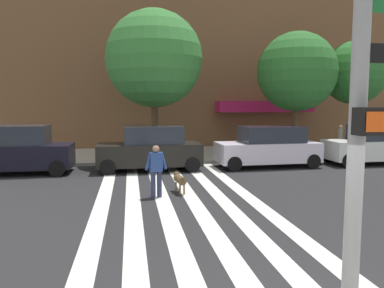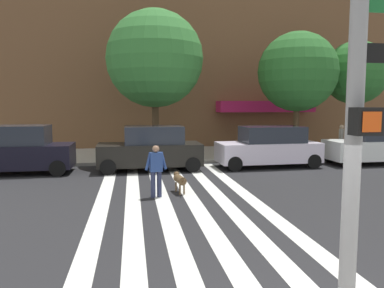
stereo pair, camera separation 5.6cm
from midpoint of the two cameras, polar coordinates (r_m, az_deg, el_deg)
The scene contains 14 objects.
ground_plane at distance 11.66m, azimuth 1.97°, elevation -8.45°, with size 160.00×160.00×0.00m, color #232326.
sidewalk_far at distance 21.48m, azimuth -3.31°, elevation -1.56°, with size 80.00×6.00×0.15m, color #A39F94.
crosswalk_stripes at distance 11.53m, azimuth -2.22°, elevation -8.60°, with size 4.95×13.60×0.01m.
traffic_light_pole at distance 4.33m, azimuth 24.27°, elevation 13.46°, with size 0.74×0.46×5.80m.
parked_car_near_curb at distance 17.37m, azimuth -25.02°, elevation -1.01°, with size 4.56×1.92×2.03m.
parked_car_behind_first at distance 16.74m, azimuth -6.39°, elevation -0.76°, with size 4.54×2.02×1.95m.
parked_car_third_in_line at distance 17.87m, azimuth 11.38°, elevation -0.46°, with size 4.75×2.05×1.89m.
parked_car_fourth_in_line at distance 20.35m, azimuth 25.46°, elevation -0.22°, with size 4.40×1.88×1.92m.
street_tree_nearest at distance 19.67m, azimuth -5.82°, elevation 12.64°, with size 4.91×4.91×7.50m.
street_tree_middle at distance 21.20m, azimuth 15.45°, elevation 10.42°, with size 4.22×4.22×6.58m.
street_tree_further at distance 23.16m, azimuth 23.28°, elevation 9.78°, with size 3.49×3.49×6.24m.
pedestrian_dog_walker at distance 11.87m, azimuth -5.58°, elevation -3.64°, with size 0.71×0.30×1.64m.
dog_on_leash at distance 12.50m, azimuth -2.03°, elevation -5.37°, with size 0.36×1.07×0.65m.
pedestrian_bystander at distance 22.24m, azimuth 21.39°, elevation 0.89°, with size 0.45×0.64×1.64m.
Camera 1 is at (-2.25, -3.96, 2.93)m, focal length 35.35 mm.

